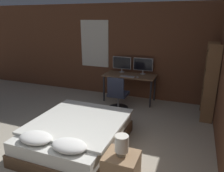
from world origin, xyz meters
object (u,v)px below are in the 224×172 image
Objects in this scene: computer_mouse at (138,77)px; keyboard at (127,76)px; nightstand at (121,170)px; monitor_right at (143,65)px; bed at (77,134)px; monitor_left at (122,63)px; bedside_lamp at (122,144)px; desk at (130,78)px; office_chair at (118,96)px; bookshelf at (211,79)px.

keyboard is at bearing 180.00° from computer_mouse.
monitor_right is at bearing 99.09° from nightstand.
monitor_left reaches higher than bed.
nightstand is 0.42m from bedside_lamp.
monitor_left is at bearing 143.57° from desk.
monitor_right is at bearing 36.43° from desk.
keyboard is at bearing 79.65° from office_chair.
keyboard is 5.62× the size of computer_mouse.
bookshelf reaches higher than monitor_left.
nightstand is 2.70m from office_chair.
keyboard is 0.44× the size of office_chair.
desk is 0.53m from monitor_right.
office_chair reaches higher than desk.
desk is at bearing 167.53° from bookshelf.
keyboard is (-0.00, -0.23, 0.10)m from desk.
monitor_left is at bearing 180.00° from monitor_right.
bookshelf is (2.36, -0.69, -0.07)m from monitor_left.
monitor_left is at bearing 92.32° from bed.
bookshelf is (2.24, 2.19, 0.71)m from bed.
bed is 6.52× the size of bedside_lamp.
monitor_right is 1.41× the size of keyboard.
monitor_left reaches higher than keyboard.
office_chair is 0.51× the size of bookshelf.
computer_mouse is (-0.03, -0.46, -0.24)m from monitor_right.
monitor_right reaches higher than nightstand.
office_chair is at bearing 110.95° from bedside_lamp.
keyboard is 2.06m from bookshelf.
nightstand is at bearing 90.00° from bedside_lamp.
office_chair reaches higher than nightstand.
bed is at bearing -101.43° from computer_mouse.
office_chair reaches higher than computer_mouse.
office_chair is (-0.09, -0.50, -0.42)m from keyboard.
keyboard is (-0.87, 3.02, 0.54)m from nightstand.
bed reaches higher than nightstand.
nightstand is at bearing -73.86° from keyboard.
keyboard is at bearing 173.80° from bookshelf.
monitor_right reaches higher than keyboard.
bedside_lamp is 3.70m from monitor_left.
bed is 3.51× the size of monitor_right.
bedside_lamp reaches higher than bed.
computer_mouse is at bearing 172.80° from bookshelf.
monitor_right is (-0.56, 3.48, 0.79)m from nightstand.
desk is 0.25m from keyboard.
computer_mouse is at bearing -37.55° from monitor_left.
monitor_right reaches higher than computer_mouse.
desk is 0.38m from computer_mouse.
office_chair reaches higher than bed.
bookshelf is at bearing -6.20° from keyboard.
bookshelf is at bearing 44.26° from bed.
monitor_left reaches higher than desk.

